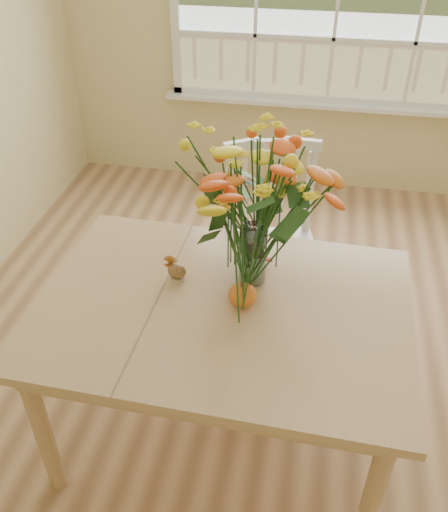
# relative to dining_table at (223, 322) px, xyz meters

# --- Properties ---
(floor) EXTENTS (4.00, 4.50, 0.01)m
(floor) POSITION_rel_dining_table_xyz_m (0.32, 0.23, -0.69)
(floor) COLOR #956B48
(floor) RESTS_ON ground
(wall_back) EXTENTS (4.00, 0.02, 2.70)m
(wall_back) POSITION_rel_dining_table_xyz_m (0.32, 2.48, 0.67)
(wall_back) COLOR beige
(wall_back) RESTS_ON floor
(dining_table) EXTENTS (1.47, 1.07, 0.77)m
(dining_table) POSITION_rel_dining_table_xyz_m (0.00, 0.00, 0.00)
(dining_table) COLOR tan
(dining_table) RESTS_ON floor
(windsor_chair) EXTENTS (0.58, 0.56, 1.03)m
(windsor_chair) POSITION_rel_dining_table_xyz_m (0.10, 0.82, -0.11)
(windsor_chair) COLOR white
(windsor_chair) RESTS_ON floor
(flower_vase) EXTENTS (0.52, 0.52, 0.62)m
(flower_vase) POSITION_rel_dining_table_xyz_m (0.09, 0.18, 0.46)
(flower_vase) COLOR white
(flower_vase) RESTS_ON dining_table
(pumpkin) EXTENTS (0.11, 0.11, 0.09)m
(pumpkin) POSITION_rel_dining_table_xyz_m (0.07, 0.02, 0.14)
(pumpkin) COLOR orange
(pumpkin) RESTS_ON dining_table
(turkey_figurine) EXTENTS (0.08, 0.07, 0.10)m
(turkey_figurine) POSITION_rel_dining_table_xyz_m (-0.21, 0.12, 0.13)
(turkey_figurine) COLOR #CCB78C
(turkey_figurine) RESTS_ON dining_table
(dark_gourd) EXTENTS (0.13, 0.08, 0.07)m
(dark_gourd) POSITION_rel_dining_table_xyz_m (0.06, 0.29, 0.12)
(dark_gourd) COLOR #38160F
(dark_gourd) RESTS_ON dining_table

